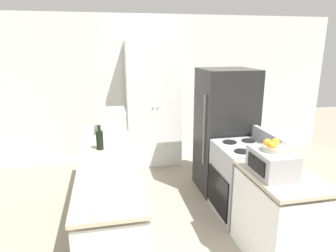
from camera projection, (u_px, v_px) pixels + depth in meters
wall_back at (149, 90)px, 5.43m from camera, size 7.00×0.06×2.60m
counter_left at (109, 192)px, 3.48m from camera, size 0.60×2.71×0.91m
counter_right at (278, 219)px, 2.94m from camera, size 0.60×0.89×0.91m
pantry_cabinet at (153, 105)px, 5.23m from camera, size 0.93×0.48×2.15m
stove at (243, 180)px, 3.71m from camera, size 0.66×0.71×1.07m
refrigerator at (225, 131)px, 4.31m from camera, size 0.76×0.70×1.77m
microwave at (113, 121)px, 4.17m from camera, size 0.34×0.51×0.31m
wine_bottle at (100, 140)px, 3.46m from camera, size 0.08×0.08×0.29m
toaster_oven at (272, 163)px, 2.78m from camera, size 0.32×0.44×0.24m
fruit_bowl at (273, 146)px, 2.74m from camera, size 0.21×0.21×0.11m
cutting_board at (109, 199)px, 2.35m from camera, size 0.27×0.30×0.02m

